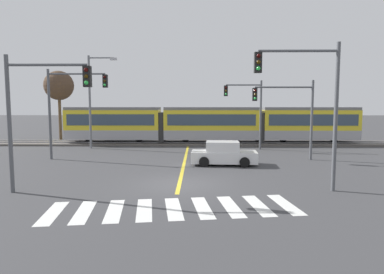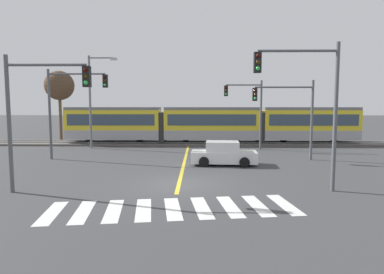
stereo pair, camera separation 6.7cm
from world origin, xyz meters
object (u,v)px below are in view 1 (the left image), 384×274
(sedan_crossing, at_px, (224,154))
(traffic_light_near_right, at_px, (310,94))
(traffic_light_mid_left, at_px, (69,99))
(traffic_light_far_right, at_px, (248,104))
(traffic_light_mid_right, at_px, (290,107))
(traffic_light_near_left, at_px, (37,103))
(bare_tree_far_west, at_px, (59,86))
(light_rail_tram, at_px, (211,123))
(street_lamp_west, at_px, (93,95))

(sedan_crossing, relative_size, traffic_light_near_right, 0.65)
(sedan_crossing, height_order, traffic_light_mid_left, traffic_light_mid_left)
(traffic_light_far_right, xyz_separation_m, traffic_light_mid_right, (2.15, -5.40, -0.20))
(traffic_light_near_left, bearing_deg, bare_tree_far_west, 109.87)
(light_rail_tram, xyz_separation_m, traffic_light_mid_right, (5.18, -9.27, 1.66))
(sedan_crossing, distance_m, bare_tree_far_west, 23.35)
(traffic_light_mid_right, distance_m, bare_tree_far_west, 25.44)
(traffic_light_mid_left, bearing_deg, traffic_light_near_right, -31.62)
(traffic_light_far_right, height_order, traffic_light_near_left, traffic_light_near_left)
(light_rail_tram, bearing_deg, sedan_crossing, -87.93)
(light_rail_tram, height_order, traffic_light_near_right, traffic_light_near_right)
(traffic_light_mid_right, relative_size, traffic_light_near_left, 0.92)
(light_rail_tram, relative_size, traffic_light_near_left, 4.63)
(bare_tree_far_west, bearing_deg, traffic_light_near_right, -47.53)
(traffic_light_mid_left, bearing_deg, light_rail_tram, 42.05)
(light_rail_tram, xyz_separation_m, traffic_light_mid_left, (-10.33, -9.31, 2.21))
(traffic_light_near_right, bearing_deg, traffic_light_near_left, -177.56)
(traffic_light_far_right, distance_m, bare_tree_far_west, 21.07)
(sedan_crossing, distance_m, traffic_light_mid_left, 11.49)
(light_rail_tram, bearing_deg, traffic_light_near_left, -114.19)
(traffic_light_far_right, bearing_deg, light_rail_tram, 128.10)
(light_rail_tram, relative_size, sedan_crossing, 6.54)
(traffic_light_mid_right, bearing_deg, traffic_light_near_right, -99.77)
(bare_tree_far_west, bearing_deg, sedan_crossing, -42.39)
(light_rail_tram, height_order, street_lamp_west, street_lamp_west)
(traffic_light_mid_right, xyz_separation_m, traffic_light_near_left, (-13.47, -9.18, 0.30))
(traffic_light_near_right, xyz_separation_m, bare_tree_far_west, (-20.09, 21.95, 1.48))
(traffic_light_mid_left, bearing_deg, traffic_light_near_left, -77.43)
(sedan_crossing, xyz_separation_m, traffic_light_near_right, (3.28, -6.60, 3.68))
(traffic_light_near_right, relative_size, traffic_light_mid_left, 1.05)
(sedan_crossing, height_order, traffic_light_far_right, traffic_light_far_right)
(traffic_light_near_right, relative_size, traffic_light_near_left, 1.10)
(traffic_light_near_right, bearing_deg, street_lamp_west, 134.07)
(light_rail_tram, distance_m, traffic_light_near_left, 20.32)
(traffic_light_near_left, bearing_deg, sedan_crossing, 39.27)
(light_rail_tram, height_order, sedan_crossing, light_rail_tram)
(sedan_crossing, bearing_deg, traffic_light_far_right, 70.67)
(traffic_light_mid_left, height_order, traffic_light_near_left, traffic_light_mid_left)
(traffic_light_far_right, xyz_separation_m, street_lamp_west, (-13.52, 0.57, 0.77))
(light_rail_tram, bearing_deg, bare_tree_far_west, 166.25)
(traffic_light_near_left, relative_size, bare_tree_far_west, 0.81)
(sedan_crossing, distance_m, traffic_light_near_right, 8.24)
(sedan_crossing, xyz_separation_m, traffic_light_far_right, (2.62, 7.47, 3.20))
(light_rail_tram, relative_size, street_lamp_west, 3.46)
(traffic_light_near_left, bearing_deg, traffic_light_near_right, 2.44)
(traffic_light_near_right, height_order, traffic_light_near_left, traffic_light_near_right)
(street_lamp_west, bearing_deg, traffic_light_mid_right, -20.87)
(sedan_crossing, height_order, traffic_light_mid_right, traffic_light_mid_right)
(traffic_light_mid_right, height_order, street_lamp_west, street_lamp_west)
(traffic_light_near_left, bearing_deg, traffic_light_far_right, 52.18)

